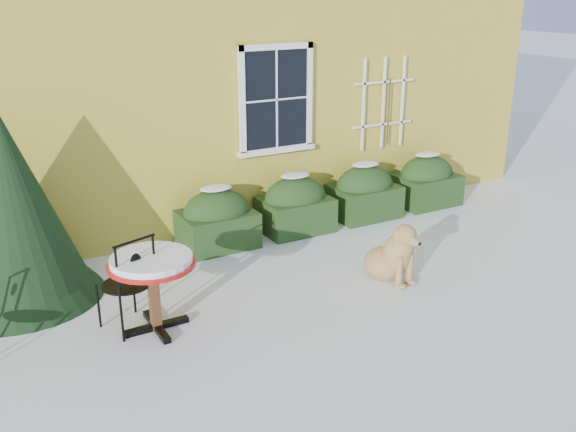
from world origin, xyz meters
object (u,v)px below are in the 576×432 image
evergreen_shrub (11,223)px  dog (393,256)px  patio_chair_near (128,283)px  bistro_table (152,269)px

evergreen_shrub → dog: 4.66m
evergreen_shrub → patio_chair_near: size_ratio=2.16×
patio_chair_near → bistro_table: bearing=127.3°
bistro_table → patio_chair_near: (-0.23, 0.16, -0.18)m
evergreen_shrub → bistro_table: bearing=-53.0°
bistro_table → patio_chair_near: 0.33m
patio_chair_near → dog: patio_chair_near is taller
evergreen_shrub → dog: size_ratio=2.54×
bistro_table → patio_chair_near: bearing=144.7°
evergreen_shrub → bistro_table: 1.98m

